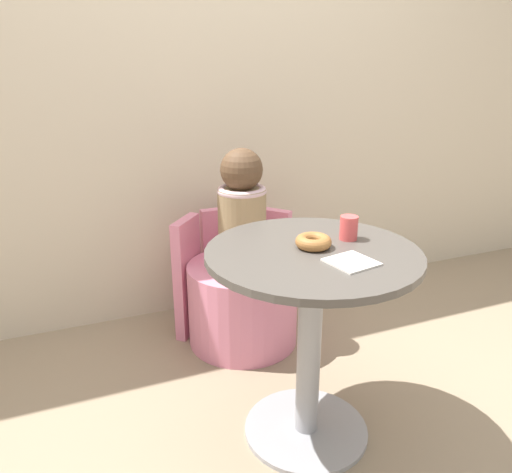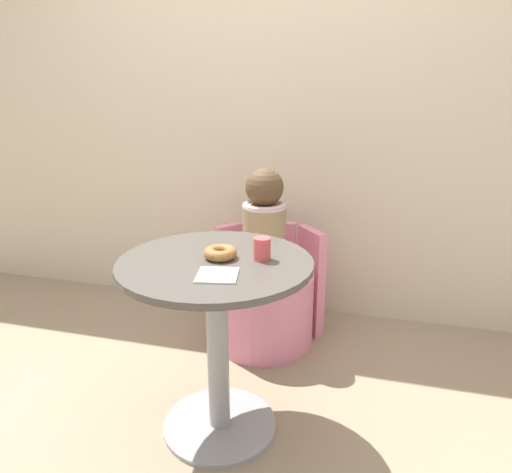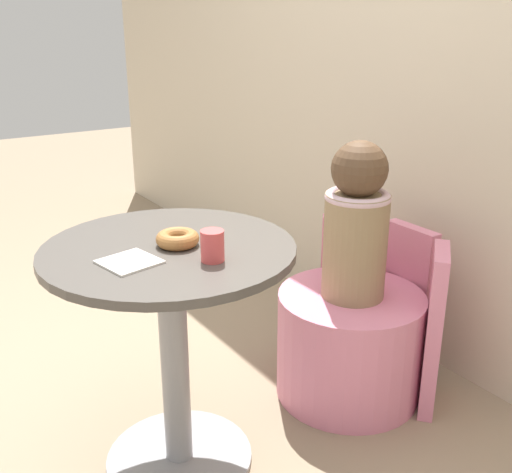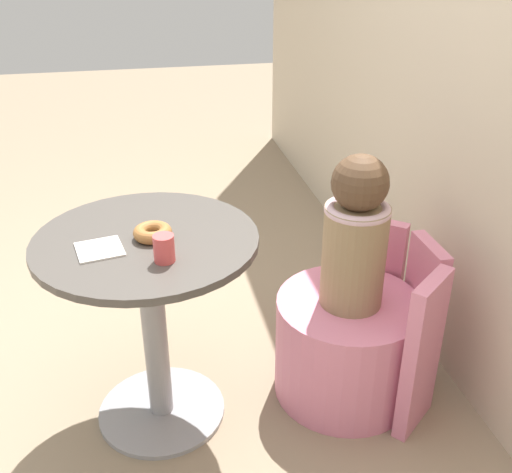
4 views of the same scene
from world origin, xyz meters
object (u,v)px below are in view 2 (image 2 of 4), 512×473
object	(u,v)px
tub_chair	(264,308)
child_figure	(264,224)
cup	(262,249)
round_table	(216,314)
donut	(220,253)

from	to	relation	value
tub_chair	child_figure	size ratio (longest dim) A/B	0.95
tub_chair	child_figure	world-z (taller)	child_figure
child_figure	cup	world-z (taller)	child_figure
round_table	cup	xyz separation A→B (m)	(0.16, 0.05, 0.26)
child_figure	round_table	bearing A→B (deg)	-91.40
tub_chair	child_figure	distance (m)	0.46
child_figure	cup	size ratio (longest dim) A/B	6.68
child_figure	cup	bearing A→B (deg)	-76.95
tub_chair	cup	xyz separation A→B (m)	(0.15, -0.64, 0.56)
child_figure	donut	world-z (taller)	child_figure
round_table	tub_chair	xyz separation A→B (m)	(0.02, 0.69, -0.31)
tub_chair	cup	bearing A→B (deg)	-76.95
tub_chair	cup	distance (m)	0.86
tub_chair	donut	distance (m)	0.86
donut	cup	xyz separation A→B (m)	(0.15, 0.03, 0.02)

